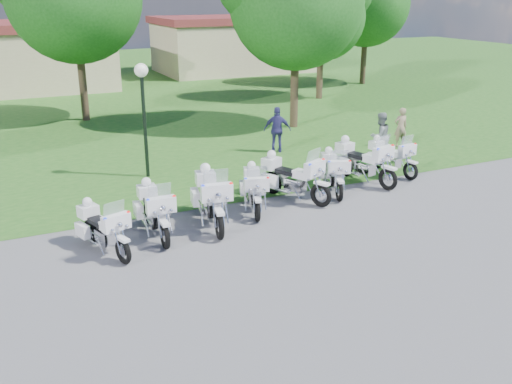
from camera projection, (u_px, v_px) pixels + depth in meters
name	position (u px, v px, depth m)	size (l,w,h in m)	color
ground	(298.00, 238.00, 14.39)	(100.00, 100.00, 0.00)	slate
grass_lawn	(97.00, 86.00, 37.41)	(100.00, 48.00, 0.01)	#225A1C
motorcycle_0	(103.00, 228.00, 13.49)	(1.12, 2.10, 1.45)	black
motorcycle_1	(154.00, 209.00, 14.47)	(0.80, 2.35, 1.58)	black
motorcycle_2	(211.00, 197.00, 15.11)	(1.16, 2.60, 1.76)	black
motorcycle_3	(254.00, 188.00, 16.12)	(1.19, 2.14, 1.49)	black
motorcycle_4	(292.00, 177.00, 16.90)	(1.47, 2.32, 1.68)	black
motorcycle_5	(333.00, 172.00, 17.61)	(1.22, 2.15, 1.51)	black
motorcycle_6	(363.00, 161.00, 18.44)	(1.21, 2.51, 1.71)	black
motorcycle_7	(391.00, 156.00, 19.36)	(0.93, 2.17, 1.46)	black
lamp_post	(143.00, 91.00, 18.23)	(0.44, 0.44, 3.75)	black
tree_3	(321.00, 8.00, 31.50)	(5.67, 4.84, 7.56)	#38281C
building_east	(232.00, 44.00, 43.71)	(11.44, 7.28, 4.10)	tan
bystander_a	(401.00, 128.00, 22.59)	(0.57, 0.38, 1.57)	gray
bystander_b	(380.00, 136.00, 20.90)	(0.85, 0.66, 1.74)	gray
bystander_c	(277.00, 130.00, 21.82)	(1.03, 0.43, 1.76)	navy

